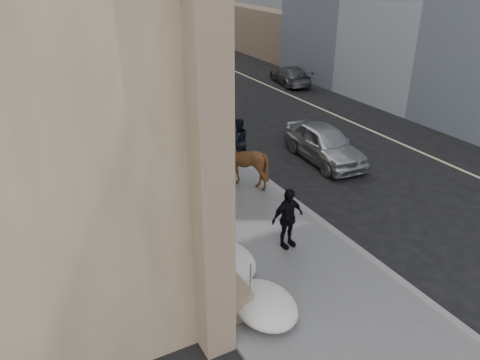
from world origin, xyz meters
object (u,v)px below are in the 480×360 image
mounted_horse_right (240,159)px  pedestrian (288,218)px  mounted_horse_left (207,185)px  car_silver (324,143)px  car_grey (290,75)px

mounted_horse_right → pedestrian: bearing=82.0°
mounted_horse_left → mounted_horse_right: (2.00, 1.42, 0.04)m
mounted_horse_left → car_silver: (6.52, 2.10, -0.39)m
car_grey → pedestrian: bearing=67.6°
mounted_horse_left → car_silver: mounted_horse_left is taller
pedestrian → car_silver: (5.21, 5.07, -0.30)m
pedestrian → car_grey: 20.51m
mounted_horse_left → car_silver: size_ratio=0.57×
car_grey → mounted_horse_right: bearing=61.2°
mounted_horse_left → car_grey: 18.95m
pedestrian → mounted_horse_left: bearing=107.7°
pedestrian → mounted_horse_right: bearing=75.0°
mounted_horse_left → pedestrian: bearing=117.5°
car_silver → car_grey: (6.12, 12.01, -0.16)m
car_silver → mounted_horse_right: bearing=-166.8°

